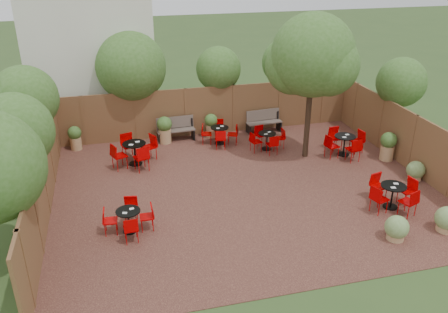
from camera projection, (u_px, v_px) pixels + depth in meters
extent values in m
plane|color=#354F23|center=(245.00, 189.00, 14.99)|extent=(80.00, 80.00, 0.00)
cube|color=#3B1D18|center=(245.00, 189.00, 14.99)|extent=(12.00, 10.00, 0.02)
cube|color=brown|center=(210.00, 110.00, 18.97)|extent=(12.00, 0.08, 2.00)
cube|color=brown|center=(44.00, 183.00, 13.23)|extent=(0.08, 10.00, 2.00)
cube|color=brown|center=(413.00, 143.00, 15.91)|extent=(0.08, 10.00, 2.00)
cube|color=silver|center=(88.00, 28.00, 19.35)|extent=(5.00, 4.00, 8.00)
sphere|color=#37601F|center=(25.00, 98.00, 15.05)|extent=(2.15, 2.15, 2.15)
sphere|color=#37601F|center=(14.00, 132.00, 12.44)|extent=(2.11, 2.11, 2.11)
sphere|color=#37601F|center=(131.00, 67.00, 18.16)|extent=(2.74, 2.74, 2.74)
sphere|color=#37601F|center=(218.00, 69.00, 18.97)|extent=(1.84, 1.84, 1.84)
sphere|color=#37601F|center=(286.00, 62.00, 19.79)|extent=(2.02, 2.02, 2.02)
sphere|color=#37601F|center=(401.00, 82.00, 17.16)|extent=(1.84, 1.84, 1.84)
cylinder|color=black|center=(309.00, 105.00, 16.45)|extent=(0.26, 0.26, 3.96)
sphere|color=#37601F|center=(313.00, 55.00, 15.71)|extent=(2.88, 2.88, 2.88)
sphere|color=#37601F|center=(294.00, 66.00, 16.13)|extent=(2.01, 2.01, 2.01)
sphere|color=#37601F|center=(328.00, 65.00, 15.56)|extent=(2.10, 2.10, 2.10)
cube|color=brown|center=(176.00, 130.00, 18.47)|extent=(1.53, 0.54, 0.05)
cube|color=brown|center=(175.00, 122.00, 18.54)|extent=(1.51, 0.21, 0.45)
cube|color=black|center=(159.00, 137.00, 18.42)|extent=(0.09, 0.45, 0.40)
cube|color=black|center=(193.00, 134.00, 18.72)|extent=(0.09, 0.45, 0.40)
cube|color=brown|center=(264.00, 122.00, 19.30)|extent=(1.51, 0.58, 0.05)
cube|color=brown|center=(263.00, 115.00, 19.36)|extent=(1.48, 0.25, 0.45)
cube|color=black|center=(249.00, 129.00, 19.25)|extent=(0.10, 0.45, 0.39)
cube|color=black|center=(279.00, 126.00, 19.55)|extent=(0.10, 0.45, 0.39)
cylinder|color=black|center=(390.00, 207.00, 13.93)|extent=(0.43, 0.43, 0.03)
cylinder|color=black|center=(392.00, 196.00, 13.78)|extent=(0.05, 0.05, 0.69)
cylinder|color=black|center=(394.00, 186.00, 13.63)|extent=(0.75, 0.75, 0.03)
cube|color=white|center=(396.00, 184.00, 13.72)|extent=(0.16, 0.12, 0.01)
cube|color=white|center=(393.00, 188.00, 13.50)|extent=(0.16, 0.12, 0.01)
cylinder|color=black|center=(343.00, 154.00, 17.37)|extent=(0.45, 0.45, 0.03)
cylinder|color=black|center=(344.00, 145.00, 17.22)|extent=(0.05, 0.05, 0.71)
cylinder|color=black|center=(345.00, 136.00, 17.07)|extent=(0.77, 0.77, 0.03)
cube|color=white|center=(347.00, 135.00, 17.16)|extent=(0.16, 0.13, 0.02)
cube|color=white|center=(344.00, 137.00, 16.93)|extent=(0.16, 0.13, 0.02)
cylinder|color=black|center=(267.00, 149.00, 17.85)|extent=(0.39, 0.39, 0.03)
cylinder|color=black|center=(267.00, 141.00, 17.72)|extent=(0.04, 0.04, 0.62)
cylinder|color=black|center=(267.00, 133.00, 17.59)|extent=(0.67, 0.67, 0.03)
cube|color=white|center=(269.00, 132.00, 17.66)|extent=(0.13, 0.10, 0.01)
cube|color=white|center=(266.00, 134.00, 17.46)|extent=(0.13, 0.10, 0.01)
cylinder|color=black|center=(136.00, 163.00, 16.65)|extent=(0.48, 0.48, 0.03)
cylinder|color=black|center=(135.00, 154.00, 16.49)|extent=(0.05, 0.05, 0.76)
cylinder|color=black|center=(134.00, 144.00, 16.32)|extent=(0.82, 0.82, 0.03)
cube|color=white|center=(137.00, 142.00, 16.42)|extent=(0.18, 0.15, 0.02)
cube|color=white|center=(131.00, 145.00, 16.17)|extent=(0.18, 0.15, 0.02)
cylinder|color=black|center=(130.00, 231.00, 12.76)|extent=(0.39, 0.39, 0.03)
cylinder|color=black|center=(129.00, 221.00, 12.63)|extent=(0.04, 0.04, 0.62)
cylinder|color=black|center=(128.00, 211.00, 12.50)|extent=(0.67, 0.67, 0.03)
cube|color=white|center=(132.00, 209.00, 12.57)|extent=(0.13, 0.09, 0.01)
cube|color=white|center=(125.00, 213.00, 12.38)|extent=(0.13, 0.09, 0.01)
cylinder|color=black|center=(220.00, 143.00, 18.35)|extent=(0.41, 0.41, 0.03)
cylinder|color=black|center=(220.00, 135.00, 18.21)|extent=(0.05, 0.05, 0.65)
cylinder|color=black|center=(220.00, 128.00, 18.07)|extent=(0.70, 0.70, 0.03)
cube|color=white|center=(222.00, 126.00, 18.15)|extent=(0.15, 0.13, 0.01)
cube|color=white|center=(218.00, 128.00, 17.94)|extent=(0.15, 0.13, 0.01)
cylinder|color=tan|center=(165.00, 136.00, 18.33)|extent=(0.49, 0.49, 0.56)
sphere|color=#37601F|center=(164.00, 124.00, 18.12)|extent=(0.59, 0.59, 0.59)
cylinder|color=tan|center=(211.00, 131.00, 18.90)|extent=(0.44, 0.44, 0.51)
sphere|color=#37601F|center=(211.00, 120.00, 18.71)|extent=(0.53, 0.53, 0.53)
cylinder|color=tan|center=(76.00, 143.00, 17.75)|extent=(0.42, 0.42, 0.49)
sphere|color=#37601F|center=(74.00, 133.00, 17.56)|extent=(0.51, 0.51, 0.51)
cylinder|color=tan|center=(387.00, 153.00, 16.89)|extent=(0.48, 0.48, 0.55)
sphere|color=#37601F|center=(389.00, 140.00, 16.68)|extent=(0.58, 0.58, 0.58)
cylinder|color=tan|center=(445.00, 227.00, 12.76)|extent=(0.49, 0.49, 0.22)
sphere|color=olive|center=(447.00, 218.00, 12.64)|extent=(0.66, 0.66, 0.66)
cylinder|color=tan|center=(395.00, 235.00, 12.40)|extent=(0.46, 0.46, 0.21)
sphere|color=olive|center=(397.00, 227.00, 12.29)|extent=(0.63, 0.63, 0.63)
cylinder|color=tan|center=(414.00, 177.00, 15.53)|extent=(0.44, 0.44, 0.20)
sphere|color=olive|center=(416.00, 170.00, 15.42)|extent=(0.60, 0.60, 0.60)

